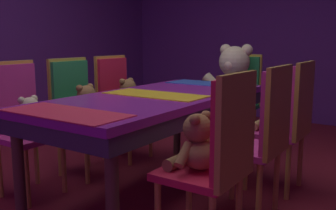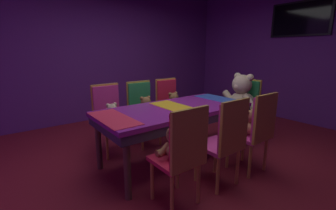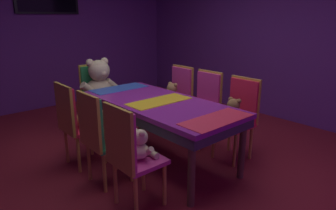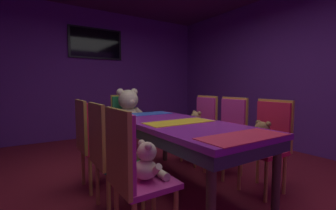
{
  "view_description": "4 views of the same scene",
  "coord_description": "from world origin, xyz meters",
  "px_view_note": "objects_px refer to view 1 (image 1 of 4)",
  "views": [
    {
      "loc": [
        1.63,
        -2.25,
        1.14
      ],
      "look_at": [
        0.13,
        -0.02,
        0.68
      ],
      "focal_mm": 41.06,
      "sensor_mm": 36.0,
      "label": 1
    },
    {
      "loc": [
        2.26,
        -1.81,
        1.45
      ],
      "look_at": [
        0.22,
        -0.28,
        0.85
      ],
      "focal_mm": 24.7,
      "sensor_mm": 36.0,
      "label": 2
    },
    {
      "loc": [
        -2.12,
        -2.56,
        1.68
      ],
      "look_at": [
        -0.06,
        -0.21,
        0.75
      ],
      "focal_mm": 32.06,
      "sensor_mm": 36.0,
      "label": 3
    },
    {
      "loc": [
        -1.44,
        -2.0,
        1.14
      ],
      "look_at": [
        -0.21,
        -0.1,
        0.94
      ],
      "focal_mm": 24.52,
      "sensor_mm": 36.0,
      "label": 4
    }
  ],
  "objects_px": {
    "chair_left_1": "(75,104)",
    "teddy_left_1": "(87,106)",
    "teddy_right_2": "(273,113)",
    "king_teddy_bear": "(233,80)",
    "throne_chair": "(240,91)",
    "teddy_left_0": "(31,119)",
    "teddy_right_0": "(196,145)",
    "chair_right_2": "(292,114)",
    "chair_left_2": "(117,96)",
    "chair_right_1": "(265,128)",
    "banquet_table": "(155,107)",
    "chair_left_0": "(18,114)",
    "teddy_left_2": "(129,98)",
    "chair_right_0": "(222,149)"
  },
  "relations": [
    {
      "from": "chair_left_1",
      "to": "teddy_left_1",
      "type": "relative_size",
      "value": 2.93
    },
    {
      "from": "teddy_right_2",
      "to": "king_teddy_bear",
      "type": "xyz_separation_m",
      "value": [
        -0.7,
        0.81,
        0.14
      ]
    },
    {
      "from": "chair_left_1",
      "to": "throne_chair",
      "type": "xyz_separation_m",
      "value": [
        0.82,
        1.57,
        0.0
      ]
    },
    {
      "from": "teddy_left_0",
      "to": "teddy_right_0",
      "type": "bearing_deg",
      "value": 0.79
    },
    {
      "from": "teddy_right_0",
      "to": "king_teddy_bear",
      "type": "distance_m",
      "value": 2.04
    },
    {
      "from": "chair_left_1",
      "to": "chair_right_2",
      "type": "relative_size",
      "value": 1.0
    },
    {
      "from": "chair_left_2",
      "to": "chair_right_1",
      "type": "relative_size",
      "value": 1.0
    },
    {
      "from": "teddy_left_1",
      "to": "chair_right_2",
      "type": "distance_m",
      "value": 1.63
    },
    {
      "from": "banquet_table",
      "to": "chair_left_0",
      "type": "bearing_deg",
      "value": -145.82
    },
    {
      "from": "teddy_left_1",
      "to": "chair_right_2",
      "type": "xyz_separation_m",
      "value": [
        1.52,
        0.58,
        0.0
      ]
    },
    {
      "from": "teddy_left_2",
      "to": "chair_left_0",
      "type": "bearing_deg",
      "value": -97.83
    },
    {
      "from": "chair_left_2",
      "to": "chair_right_0",
      "type": "relative_size",
      "value": 1.0
    },
    {
      "from": "banquet_table",
      "to": "king_teddy_bear",
      "type": "distance_m",
      "value": 1.38
    },
    {
      "from": "chair_right_0",
      "to": "teddy_right_2",
      "type": "bearing_deg",
      "value": -84.17
    },
    {
      "from": "banquet_table",
      "to": "teddy_right_2",
      "type": "bearing_deg",
      "value": 38.8
    },
    {
      "from": "chair_right_0",
      "to": "king_teddy_bear",
      "type": "height_order",
      "value": "king_teddy_bear"
    },
    {
      "from": "teddy_left_1",
      "to": "teddy_right_0",
      "type": "height_order",
      "value": "teddy_left_1"
    },
    {
      "from": "teddy_right_0",
      "to": "chair_left_1",
      "type": "bearing_deg",
      "value": -19.45
    },
    {
      "from": "teddy_left_1",
      "to": "chair_left_2",
      "type": "relative_size",
      "value": 0.34
    },
    {
      "from": "banquet_table",
      "to": "teddy_right_2",
      "type": "xyz_separation_m",
      "value": [
        0.7,
        0.56,
        -0.06
      ]
    },
    {
      "from": "teddy_left_1",
      "to": "chair_right_2",
      "type": "height_order",
      "value": "chair_right_2"
    },
    {
      "from": "banquet_table",
      "to": "throne_chair",
      "type": "relative_size",
      "value": 2.05
    },
    {
      "from": "teddy_right_0",
      "to": "banquet_table",
      "type": "bearing_deg",
      "value": -39.54
    },
    {
      "from": "teddy_right_0",
      "to": "chair_right_0",
      "type": "bearing_deg",
      "value": -180.0
    },
    {
      "from": "chair_right_1",
      "to": "chair_right_2",
      "type": "relative_size",
      "value": 1.0
    },
    {
      "from": "chair_right_1",
      "to": "chair_left_0",
      "type": "bearing_deg",
      "value": 19.64
    },
    {
      "from": "chair_left_0",
      "to": "teddy_right_2",
      "type": "xyz_separation_m",
      "value": [
        1.53,
        1.13,
        -0.01
      ]
    },
    {
      "from": "chair_left_0",
      "to": "banquet_table",
      "type": "bearing_deg",
      "value": 34.18
    },
    {
      "from": "teddy_right_2",
      "to": "teddy_left_1",
      "type": "bearing_deg",
      "value": 23.05
    },
    {
      "from": "teddy_left_0",
      "to": "teddy_right_0",
      "type": "distance_m",
      "value": 1.36
    },
    {
      "from": "teddy_left_0",
      "to": "chair_left_2",
      "type": "xyz_separation_m",
      "value": [
        -0.14,
        1.09,
        0.02
      ]
    },
    {
      "from": "banquet_table",
      "to": "chair_left_2",
      "type": "xyz_separation_m",
      "value": [
        -0.83,
        0.52,
        -0.05
      ]
    },
    {
      "from": "teddy_right_2",
      "to": "banquet_table",
      "type": "bearing_deg",
      "value": 38.8
    },
    {
      "from": "teddy_left_2",
      "to": "chair_right_1",
      "type": "xyz_separation_m",
      "value": [
        1.52,
        -0.49,
        0.0
      ]
    },
    {
      "from": "king_teddy_bear",
      "to": "banquet_table",
      "type": "bearing_deg",
      "value": -0.0
    },
    {
      "from": "banquet_table",
      "to": "chair_left_1",
      "type": "relative_size",
      "value": 2.05
    },
    {
      "from": "teddy_left_1",
      "to": "chair_right_0",
      "type": "bearing_deg",
      "value": -19.46
    },
    {
      "from": "chair_left_2",
      "to": "throne_chair",
      "type": "xyz_separation_m",
      "value": [
        0.83,
        1.02,
        0.0
      ]
    },
    {
      "from": "chair_left_1",
      "to": "teddy_left_1",
      "type": "bearing_deg",
      "value": -0.0
    },
    {
      "from": "teddy_left_2",
      "to": "throne_chair",
      "type": "bearing_deg",
      "value": 56.16
    },
    {
      "from": "teddy_left_1",
      "to": "chair_right_2",
      "type": "relative_size",
      "value": 0.34
    },
    {
      "from": "teddy_left_1",
      "to": "chair_left_2",
      "type": "distance_m",
      "value": 0.57
    },
    {
      "from": "chair_right_1",
      "to": "king_teddy_bear",
      "type": "distance_m",
      "value": 1.59
    },
    {
      "from": "chair_right_2",
      "to": "chair_left_1",
      "type": "bearing_deg",
      "value": 19.34
    },
    {
      "from": "teddy_left_0",
      "to": "king_teddy_bear",
      "type": "height_order",
      "value": "king_teddy_bear"
    },
    {
      "from": "chair_left_2",
      "to": "teddy_left_2",
      "type": "bearing_deg",
      "value": 0.0
    },
    {
      "from": "banquet_table",
      "to": "king_teddy_bear",
      "type": "relative_size",
      "value": 3.01
    },
    {
      "from": "chair_right_2",
      "to": "chair_right_1",
      "type": "bearing_deg",
      "value": 88.64
    },
    {
      "from": "banquet_table",
      "to": "chair_right_1",
      "type": "bearing_deg",
      "value": 1.87
    },
    {
      "from": "chair_left_0",
      "to": "chair_right_0",
      "type": "distance_m",
      "value": 1.65
    }
  ]
}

